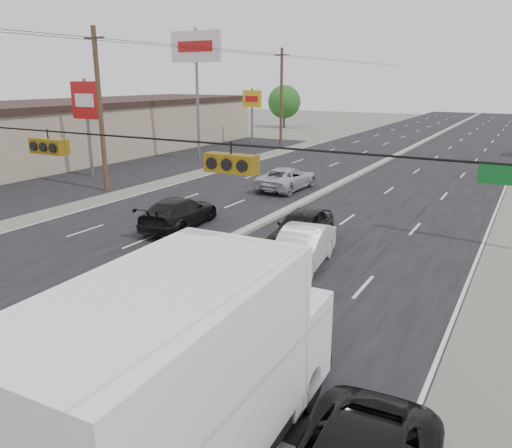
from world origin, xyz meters
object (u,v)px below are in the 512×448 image
object	(u,v)px
pole_sign_billboard	(196,55)
red_sedan	(186,267)
utility_pole_left_b	(100,110)
pole_sign_far	(252,104)
tree_left_far	(284,102)
oncoming_near	(179,213)
queue_car_b	(301,248)
queue_car_a	(302,228)
utility_pole_left_c	(281,97)
oncoming_far	(287,179)
tan_sedan	(30,389)
pole_sign_mid	(86,106)
box_truck	(188,377)

from	to	relation	value
pole_sign_billboard	red_sedan	xyz separation A→B (m)	(15.90, -22.91, -8.16)
utility_pole_left_b	pole_sign_far	bearing A→B (deg)	97.97
tree_left_far	oncoming_near	xyz separation A→B (m)	(18.73, -49.31, -2.98)
queue_car_b	oncoming_near	world-z (taller)	queue_car_b
tree_left_far	utility_pole_left_b	bearing A→B (deg)	-78.08
queue_car_a	queue_car_b	size ratio (longest dim) A/B	0.99
queue_car_b	utility_pole_left_c	bearing A→B (deg)	110.85
oncoming_near	queue_car_a	bearing A→B (deg)	176.47
red_sedan	pole_sign_far	bearing A→B (deg)	118.43
pole_sign_billboard	oncoming_far	xyz separation A→B (m)	(11.97, -6.92, -8.15)
pole_sign_billboard	oncoming_near	distance (m)	22.18
tan_sedan	queue_car_a	size ratio (longest dim) A/B	1.26
utility_pole_left_b	tan_sedan	size ratio (longest dim) A/B	1.75
queue_car_a	utility_pole_left_c	bearing A→B (deg)	114.66
pole_sign_mid	oncoming_far	xyz separation A→B (m)	(14.47, 3.08, -4.39)
utility_pole_left_b	utility_pole_left_c	distance (m)	25.00
pole_sign_billboard	pole_sign_far	xyz separation A→B (m)	(-1.50, 12.00, -4.46)
red_sedan	queue_car_a	size ratio (longest dim) A/B	0.95
utility_pole_left_c	queue_car_a	bearing A→B (deg)	-61.75
box_truck	queue_car_a	bearing A→B (deg)	103.44
utility_pole_left_c	tree_left_far	size ratio (longest dim) A/B	1.63
utility_pole_left_b	pole_sign_far	xyz separation A→B (m)	(-3.50, 25.00, -0.70)
pole_sign_far	queue_car_a	world-z (taller)	pole_sign_far
pole_sign_billboard	tan_sedan	distance (m)	35.90
utility_pole_left_b	queue_car_b	bearing A→B (deg)	-20.72
utility_pole_left_b	pole_sign_billboard	size ratio (longest dim) A/B	0.91
tree_left_far	queue_car_a	world-z (taller)	tree_left_far
queue_car_a	oncoming_far	distance (m)	11.36
box_truck	queue_car_a	xyz separation A→B (m)	(-3.71, 12.96, -1.26)
pole_sign_mid	red_sedan	xyz separation A→B (m)	(18.40, -12.91, -4.40)
oncoming_near	oncoming_far	size ratio (longest dim) A/B	0.98
tree_left_far	oncoming_far	bearing A→B (deg)	-63.42
utility_pole_left_c	tan_sedan	xyz separation A→B (m)	(15.50, -42.30, -4.28)
queue_car_a	oncoming_far	world-z (taller)	queue_car_a
box_truck	red_sedan	distance (m)	8.80
utility_pole_left_b	tan_sedan	xyz separation A→B (m)	(15.50, -17.30, -4.28)
utility_pole_left_c	oncoming_far	xyz separation A→B (m)	(9.97, -18.92, -4.39)
oncoming_far	box_truck	bearing A→B (deg)	113.54
utility_pole_left_b	tan_sedan	bearing A→B (deg)	-48.14
pole_sign_mid	pole_sign_far	distance (m)	22.03
pole_sign_far	red_sedan	distance (m)	39.18
queue_car_a	box_truck	bearing A→B (deg)	-77.63
pole_sign_billboard	oncoming_near	bearing A→B (deg)	-57.04
red_sedan	oncoming_far	xyz separation A→B (m)	(-3.93, 15.99, 0.01)
pole_sign_mid	oncoming_far	world-z (taller)	pole_sign_mid
utility_pole_left_c	queue_car_a	size ratio (longest dim) A/B	2.21
queue_car_b	oncoming_far	size ratio (longest dim) A/B	0.88
oncoming_near	box_truck	bearing A→B (deg)	120.85
pole_sign_mid	queue_car_b	bearing A→B (deg)	-23.74
utility_pole_left_b	pole_sign_billboard	distance (m)	13.68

